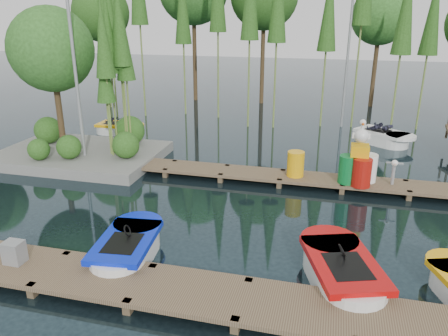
% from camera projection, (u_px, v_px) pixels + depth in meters
% --- Properties ---
extents(ground_plane, '(90.00, 90.00, 0.00)m').
position_uv_depth(ground_plane, '(204.00, 206.00, 13.21)').
color(ground_plane, '#1B2C33').
extents(near_dock, '(18.00, 1.50, 0.50)m').
position_uv_depth(near_dock, '(141.00, 284.00, 9.03)').
color(near_dock, brown).
rests_on(near_dock, ground).
extents(far_dock, '(15.00, 1.20, 0.50)m').
position_uv_depth(far_dock, '(252.00, 174.00, 15.18)').
color(far_dock, brown).
rests_on(far_dock, ground).
extents(island, '(6.20, 4.20, 6.75)m').
position_uv_depth(island, '(69.00, 78.00, 16.60)').
color(island, slate).
rests_on(island, ground).
extents(lamp_island, '(0.30, 0.30, 7.25)m').
position_uv_depth(lamp_island, '(73.00, 51.00, 15.33)').
color(lamp_island, gray).
rests_on(lamp_island, ground).
extents(lamp_rear, '(0.30, 0.30, 7.25)m').
position_uv_depth(lamp_rear, '(349.00, 40.00, 20.86)').
color(lamp_rear, gray).
rests_on(lamp_rear, ground).
extents(boat_blue, '(1.53, 2.84, 0.91)m').
position_uv_depth(boat_blue, '(127.00, 249.00, 10.32)').
color(boat_blue, white).
rests_on(boat_blue, ground).
extents(boat_red, '(2.21, 3.21, 0.99)m').
position_uv_depth(boat_red, '(341.00, 272.00, 9.36)').
color(boat_red, white).
rests_on(boat_red, ground).
extents(boat_yellow_far, '(2.41, 1.10, 1.21)m').
position_uv_depth(boat_yellow_far, '(119.00, 128.00, 20.96)').
color(boat_yellow_far, white).
rests_on(boat_yellow_far, ground).
extents(boat_white_far, '(2.97, 2.61, 1.31)m').
position_uv_depth(boat_white_far, '(382.00, 137.00, 19.35)').
color(boat_white_far, white).
rests_on(boat_white_far, ground).
extents(utility_cabinet, '(0.42, 0.35, 0.51)m').
position_uv_depth(utility_cabinet, '(14.00, 252.00, 9.62)').
color(utility_cabinet, gray).
rests_on(utility_cabinet, near_dock).
extents(yellow_barrel, '(0.57, 0.57, 0.85)m').
position_uv_depth(yellow_barrel, '(296.00, 164.00, 14.67)').
color(yellow_barrel, '#F8AD0D').
rests_on(yellow_barrel, far_dock).
extents(drum_cluster, '(1.22, 1.11, 2.10)m').
position_uv_depth(drum_cluster, '(359.00, 165.00, 13.98)').
color(drum_cluster, '#0C6E2C').
rests_on(drum_cluster, far_dock).
extents(seagull_post, '(0.52, 0.28, 0.83)m').
position_uv_depth(seagull_post, '(394.00, 168.00, 13.89)').
color(seagull_post, gray).
rests_on(seagull_post, far_dock).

